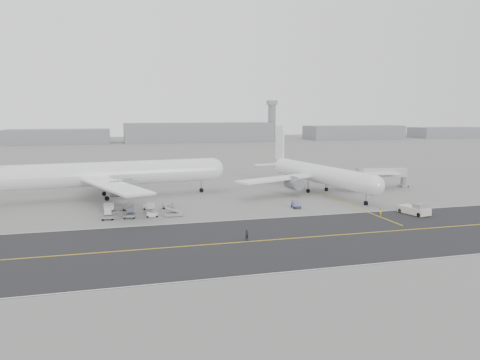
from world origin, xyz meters
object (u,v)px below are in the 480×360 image
object	(u,v)px
control_tower	(272,119)
ground_crew_a	(247,235)
ground_crew_b	(380,212)
airliner_a	(106,174)
jet_bridge	(383,174)
airliner_b	(318,174)
pushback_tug	(415,210)

from	to	relation	value
control_tower	ground_crew_a	size ratio (longest dim) A/B	16.99
ground_crew_a	ground_crew_b	size ratio (longest dim) A/B	1.16
airliner_a	jet_bridge	xyz separation A→B (m)	(76.53, -2.73, -2.22)
airliner_b	control_tower	bearing A→B (deg)	65.09
airliner_b	airliner_a	bearing A→B (deg)	165.63
control_tower	airliner_a	size ratio (longest dim) A/B	0.50
pushback_tug	ground_crew_b	distance (m)	7.69
ground_crew_a	control_tower	bearing A→B (deg)	53.62
control_tower	airliner_b	xyz separation A→B (m)	(-69.52, -240.33, -11.23)
airliner_b	ground_crew_a	size ratio (longest dim) A/B	27.33
airliner_a	ground_crew_a	distance (m)	52.95
ground_crew_a	ground_crew_b	distance (m)	34.38
control_tower	pushback_tug	bearing A→B (deg)	-102.77
jet_bridge	ground_crew_a	world-z (taller)	jet_bridge
airliner_b	pushback_tug	xyz separation A→B (m)	(7.91, -31.45, -4.03)
ground_crew_b	airliner_b	bearing A→B (deg)	-111.67
control_tower	pushback_tug	distance (m)	279.09
airliner_b	ground_crew_a	world-z (taller)	airliner_b
jet_bridge	ground_crew_b	size ratio (longest dim) A/B	9.60
airliner_a	jet_bridge	distance (m)	76.61
pushback_tug	ground_crew_b	xyz separation A→B (m)	(-7.61, 1.07, -0.21)
ground_crew_a	airliner_b	bearing A→B (deg)	36.02
airliner_a	control_tower	bearing A→B (deg)	-33.96
airliner_a	airliner_b	xyz separation A→B (m)	(55.15, -5.40, -1.14)
jet_bridge	ground_crew_b	distance (m)	39.33
airliner_b	jet_bridge	bearing A→B (deg)	-1.64
control_tower	ground_crew_b	xyz separation A→B (m)	(-69.22, -270.71, -15.46)
control_tower	ground_crew_b	size ratio (longest dim) A/B	19.74
airliner_b	pushback_tug	world-z (taller)	airliner_b
pushback_tug	jet_bridge	world-z (taller)	jet_bridge
control_tower	ground_crew_b	world-z (taller)	control_tower
ground_crew_b	airliner_a	bearing A→B (deg)	-55.07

